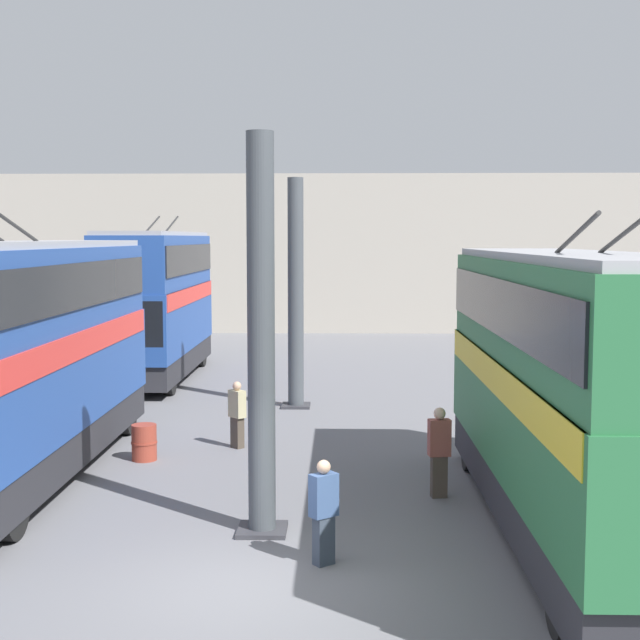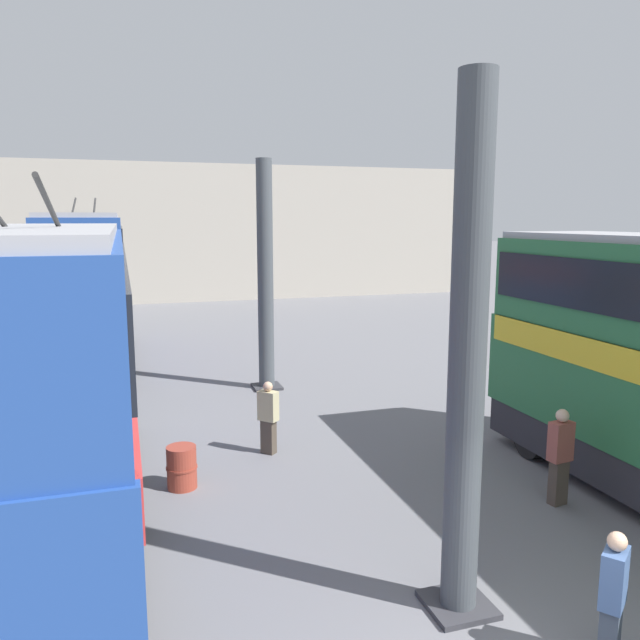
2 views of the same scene
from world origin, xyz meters
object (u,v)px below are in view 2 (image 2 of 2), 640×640
object	(u,v)px
bus_right_far	(87,279)
person_by_left_row	(560,454)
oil_drum	(182,467)
person_aisle_midway	(268,416)
bus_right_mid	(45,368)
person_aisle_foreground	(613,597)

from	to	relation	value
bus_right_far	person_by_left_row	xyz separation A→B (m)	(-14.42, -8.46, -2.05)
person_by_left_row	bus_right_far	bearing A→B (deg)	-158.23
bus_right_far	oil_drum	size ratio (longest dim) A/B	11.48
person_aisle_midway	person_by_left_row	xyz separation A→B (m)	(-3.98, -4.40, 0.09)
person_aisle_midway	person_by_left_row	distance (m)	5.93
bus_right_far	person_by_left_row	distance (m)	16.84
bus_right_mid	person_aisle_foreground	distance (m)	8.22
person_aisle_foreground	oil_drum	xyz separation A→B (m)	(6.37, 4.20, -0.46)
person_aisle_midway	person_aisle_foreground	distance (m)	7.94
person_by_left_row	person_aisle_foreground	xyz separation A→B (m)	(-3.63, 2.17, -0.07)
bus_right_mid	bus_right_far	size ratio (longest dim) A/B	1.17
person_aisle_midway	person_by_left_row	bearing A→B (deg)	-84.96
person_aisle_foreground	person_by_left_row	bearing A→B (deg)	111.72
bus_right_mid	person_aisle_foreground	size ratio (longest dim) A/B	6.70
person_by_left_row	person_aisle_foreground	bearing A→B (deg)	-39.49
bus_right_mid	person_aisle_midway	xyz separation A→B (m)	(2.70, -4.07, -1.99)
bus_right_mid	oil_drum	xyz separation A→B (m)	(1.46, -2.09, -2.43)
person_by_left_row	person_aisle_foreground	distance (m)	4.23
bus_right_far	person_aisle_midway	xyz separation A→B (m)	(-10.43, -4.07, -2.14)
bus_right_far	person_aisle_midway	size ratio (longest dim) A/B	5.85
bus_right_far	person_aisle_midway	distance (m)	11.40
bus_right_far	person_aisle_foreground	xyz separation A→B (m)	(-18.05, -6.29, -2.12)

